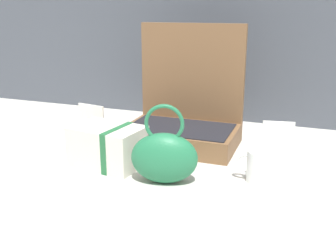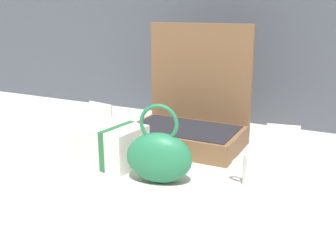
% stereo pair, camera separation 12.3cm
% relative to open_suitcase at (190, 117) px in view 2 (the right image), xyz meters
% --- Properties ---
extents(ground_plane, '(6.00, 6.00, 0.00)m').
position_rel_open_suitcase_xyz_m(ground_plane, '(0.03, -0.19, -0.10)').
color(ground_plane, beige).
extents(open_suitcase, '(0.40, 0.27, 0.43)m').
position_rel_open_suitcase_xyz_m(open_suitcase, '(0.00, 0.00, 0.00)').
color(open_suitcase, brown).
rests_on(open_suitcase, ground_plane).
extents(teal_pouch_handbag, '(0.21, 0.13, 0.23)m').
position_rel_open_suitcase_xyz_m(teal_pouch_handbag, '(0.05, -0.35, -0.02)').
color(teal_pouch_handbag, '#237247').
rests_on(teal_pouch_handbag, ground_plane).
extents(cream_toiletry_bag, '(0.24, 0.18, 0.13)m').
position_rel_open_suitcase_xyz_m(cream_toiletry_bag, '(-0.16, -0.29, -0.04)').
color(cream_toiletry_bag, silver).
rests_on(cream_toiletry_bag, ground_plane).
extents(coffee_mug, '(0.11, 0.08, 0.09)m').
position_rel_open_suitcase_xyz_m(coffee_mug, '(0.31, -0.25, -0.06)').
color(coffee_mug, white).
rests_on(coffee_mug, ground_plane).
extents(info_card_left, '(0.12, 0.03, 0.12)m').
position_rel_open_suitcase_xyz_m(info_card_left, '(-0.37, -0.04, -0.04)').
color(info_card_left, white).
rests_on(info_card_left, ground_plane).
extents(poster_card_right, '(0.10, 0.02, 0.12)m').
position_rel_open_suitcase_xyz_m(poster_card_right, '(0.34, -0.02, -0.04)').
color(poster_card_right, white).
rests_on(poster_card_right, ground_plane).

